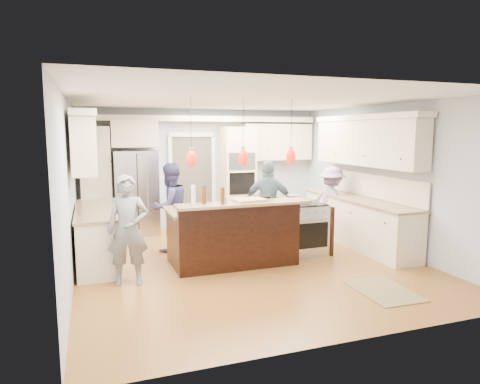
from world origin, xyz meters
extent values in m
plane|color=#A1682C|center=(0.00, 0.00, 0.00)|extent=(6.00, 6.00, 0.00)
cube|color=#B2BCC6|center=(0.00, 3.00, 1.35)|extent=(5.50, 0.04, 2.70)
cube|color=#B2BCC6|center=(0.00, -3.00, 1.35)|extent=(5.50, 0.04, 2.70)
cube|color=#B2BCC6|center=(-2.75, 0.00, 1.35)|extent=(0.04, 6.00, 2.70)
cube|color=#B2BCC6|center=(2.75, 0.00, 1.35)|extent=(0.04, 6.00, 2.70)
cube|color=white|center=(0.00, 0.00, 2.70)|extent=(5.50, 6.00, 0.04)
cube|color=#B7B7BC|center=(-1.55, 2.64, 0.90)|extent=(0.90, 0.70, 1.80)
cube|color=beige|center=(0.75, 2.67, 1.15)|extent=(0.72, 0.64, 2.30)
cube|color=black|center=(0.75, 2.34, 1.55)|extent=(0.60, 0.02, 0.35)
cube|color=black|center=(0.75, 2.34, 1.05)|extent=(0.60, 0.02, 0.50)
cylinder|color=#B7B7BC|center=(0.75, 2.31, 1.30)|extent=(0.55, 0.02, 0.02)
cube|color=beige|center=(-2.35, 2.70, 1.15)|extent=(0.60, 0.58, 2.30)
cube|color=beige|center=(-1.55, 2.70, 2.15)|extent=(0.95, 0.58, 0.55)
cube|color=beige|center=(1.80, 2.82, 1.95)|extent=(1.70, 0.35, 0.85)
cube|color=beige|center=(0.00, 2.80, 2.48)|extent=(5.30, 0.38, 0.12)
cube|color=#4C443A|center=(-0.25, 2.99, 1.05)|extent=(0.90, 0.06, 2.10)
cube|color=white|center=(-0.25, 2.95, 2.13)|extent=(1.04, 0.06, 0.10)
cube|color=beige|center=(2.40, 0.30, 0.44)|extent=(0.60, 3.00, 0.88)
cube|color=tan|center=(2.40, 0.30, 0.90)|extent=(0.64, 3.05, 0.04)
cube|color=beige|center=(2.52, 0.30, 1.98)|extent=(0.35, 3.00, 0.85)
cube|color=beige|center=(2.51, 0.30, 2.46)|extent=(0.37, 3.10, 0.10)
cube|color=beige|center=(-2.40, 0.80, 0.44)|extent=(0.60, 2.20, 0.88)
cube|color=tan|center=(-2.40, 0.80, 0.90)|extent=(0.64, 2.25, 0.04)
cube|color=beige|center=(-2.52, 0.80, 1.98)|extent=(0.35, 2.20, 0.85)
cube|color=beige|center=(-2.51, 0.80, 2.46)|extent=(0.37, 2.30, 0.10)
cube|color=black|center=(-0.25, 0.15, 0.44)|extent=(2.00, 1.00, 0.88)
cube|color=tan|center=(-0.25, 0.15, 0.90)|extent=(2.10, 1.10, 0.04)
cube|color=black|center=(-0.25, -0.41, 0.54)|extent=(2.00, 0.12, 1.08)
cube|color=tan|center=(-0.25, -0.55, 1.10)|extent=(2.10, 0.42, 0.04)
cube|color=black|center=(0.42, 0.37, 0.99)|extent=(0.30, 0.26, 0.14)
cube|color=#B7B7BC|center=(1.13, 0.15, 0.45)|extent=(0.76, 0.66, 0.90)
cube|color=black|center=(1.13, -0.19, 0.40)|extent=(0.65, 0.01, 0.45)
cube|color=black|center=(1.13, 0.15, 0.91)|extent=(0.72, 0.59, 0.02)
cube|color=black|center=(1.54, 0.15, 0.44)|extent=(0.06, 0.71, 0.88)
cylinder|color=black|center=(-1.05, -0.51, 2.33)|extent=(0.01, 0.01, 0.75)
ellipsoid|color=red|center=(-1.05, -0.51, 1.80)|extent=(0.15, 0.15, 0.26)
cylinder|color=black|center=(-0.25, -0.51, 2.33)|extent=(0.01, 0.01, 0.75)
ellipsoid|color=red|center=(-0.25, -0.51, 1.80)|extent=(0.15, 0.15, 0.26)
cylinder|color=black|center=(0.55, -0.51, 2.33)|extent=(0.01, 0.01, 0.75)
ellipsoid|color=red|center=(0.55, -0.51, 1.80)|extent=(0.15, 0.15, 0.26)
imported|color=slate|center=(-1.98, -0.45, 0.80)|extent=(0.64, 0.48, 1.59)
imported|color=navy|center=(-1.10, 1.11, 0.82)|extent=(0.99, 0.91, 1.63)
imported|color=slate|center=(0.76, 0.85, 0.82)|extent=(1.04, 0.81, 1.65)
imported|color=gray|center=(2.25, 1.02, 0.74)|extent=(0.74, 1.05, 1.48)
cube|color=olive|center=(1.31, -1.92, 0.01)|extent=(0.73, 1.05, 0.01)
cylinder|color=silver|center=(-1.03, -0.51, 1.27)|extent=(0.09, 0.09, 0.29)
cylinder|color=#4A280D|center=(-1.03, -0.47, 1.24)|extent=(0.07, 0.07, 0.24)
cylinder|color=#4A280D|center=(-0.61, -0.60, 1.25)|extent=(0.07, 0.07, 0.26)
cylinder|color=#4A280D|center=(-0.86, -0.45, 1.26)|extent=(0.08, 0.08, 0.27)
cylinder|color=#B7B7BC|center=(-0.57, -0.60, 1.18)|extent=(0.08, 0.08, 0.12)
cube|color=tan|center=(-0.13, -0.47, 1.14)|extent=(0.54, 0.43, 0.04)
cylinder|color=#B7B7BC|center=(0.98, 0.19, 1.00)|extent=(0.27, 0.27, 0.16)
cylinder|color=#B7B7BC|center=(1.22, 0.00, 0.97)|extent=(0.20, 0.20, 0.10)
camera|label=1|loc=(-2.44, -6.61, 2.19)|focal=32.00mm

